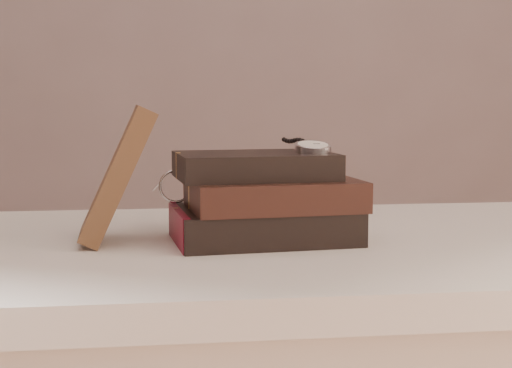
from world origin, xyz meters
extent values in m
cube|color=silver|center=(0.00, 0.35, 0.73)|extent=(1.00, 0.60, 0.04)
cube|color=white|center=(0.00, 0.35, 0.67)|extent=(0.88, 0.49, 0.08)
cube|color=black|center=(-0.02, 0.34, 0.77)|extent=(0.25, 0.18, 0.04)
cube|color=beige|center=(-0.01, 0.34, 0.77)|extent=(0.24, 0.17, 0.03)
cube|color=gold|center=(-0.13, 0.35, 0.77)|extent=(0.01, 0.01, 0.04)
cube|color=maroon|center=(-0.13, 0.33, 0.77)|extent=(0.02, 0.15, 0.04)
cube|color=black|center=(0.00, 0.33, 0.81)|extent=(0.23, 0.17, 0.04)
cube|color=beige|center=(0.00, 0.33, 0.81)|extent=(0.22, 0.16, 0.03)
cube|color=gold|center=(-0.11, 0.34, 0.81)|extent=(0.01, 0.01, 0.04)
cube|color=black|center=(-0.03, 0.35, 0.85)|extent=(0.21, 0.16, 0.03)
cube|color=beige|center=(-0.02, 0.35, 0.85)|extent=(0.21, 0.15, 0.03)
cube|color=gold|center=(-0.13, 0.36, 0.85)|extent=(0.01, 0.01, 0.03)
cube|color=#402718|center=(-0.20, 0.35, 0.84)|extent=(0.11, 0.12, 0.18)
cylinder|color=silver|center=(0.05, 0.33, 0.87)|extent=(0.05, 0.05, 0.02)
cylinder|color=white|center=(0.05, 0.33, 0.88)|extent=(0.04, 0.04, 0.01)
torus|color=silver|center=(0.05, 0.33, 0.88)|extent=(0.05, 0.05, 0.01)
cylinder|color=silver|center=(0.04, 0.36, 0.87)|extent=(0.01, 0.01, 0.01)
cube|color=black|center=(0.05, 0.34, 0.88)|extent=(0.00, 0.01, 0.00)
cube|color=black|center=(0.05, 0.33, 0.88)|extent=(0.01, 0.00, 0.00)
sphere|color=black|center=(0.04, 0.37, 0.88)|extent=(0.01, 0.01, 0.01)
sphere|color=black|center=(0.04, 0.38, 0.88)|extent=(0.01, 0.01, 0.01)
sphere|color=black|center=(0.04, 0.39, 0.88)|extent=(0.01, 0.01, 0.01)
sphere|color=black|center=(0.04, 0.40, 0.88)|extent=(0.01, 0.01, 0.01)
sphere|color=black|center=(0.04, 0.41, 0.88)|extent=(0.01, 0.01, 0.01)
sphere|color=black|center=(0.04, 0.42, 0.88)|extent=(0.01, 0.01, 0.01)
sphere|color=black|center=(0.03, 0.43, 0.88)|extent=(0.01, 0.01, 0.01)
sphere|color=black|center=(0.03, 0.44, 0.88)|extent=(0.01, 0.01, 0.01)
sphere|color=black|center=(0.03, 0.45, 0.88)|extent=(0.01, 0.01, 0.01)
torus|color=silver|center=(-0.13, 0.40, 0.82)|extent=(0.05, 0.02, 0.05)
torus|color=silver|center=(-0.08, 0.41, 0.82)|extent=(0.05, 0.02, 0.05)
cylinder|color=silver|center=(-0.10, 0.40, 0.82)|extent=(0.01, 0.00, 0.00)
cylinder|color=silver|center=(-0.16, 0.45, 0.81)|extent=(0.01, 0.10, 0.03)
cylinder|color=silver|center=(-0.06, 0.46, 0.81)|extent=(0.01, 0.10, 0.03)
camera|label=1|loc=(-0.15, -0.63, 0.94)|focal=52.89mm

